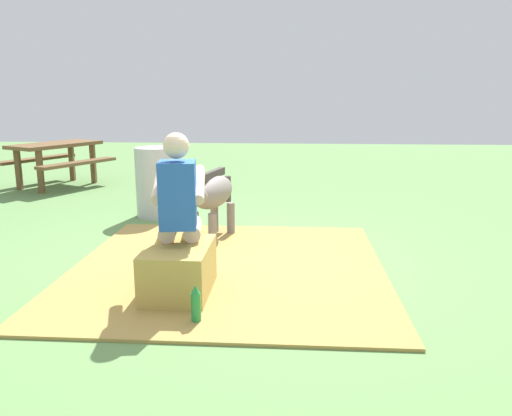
{
  "coord_description": "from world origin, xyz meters",
  "views": [
    {
      "loc": [
        -4.51,
        -0.44,
        1.58
      ],
      "look_at": [
        0.05,
        -0.13,
        0.55
      ],
      "focal_mm": 35.85,
      "sensor_mm": 36.0,
      "label": 1
    }
  ],
  "objects_px": {
    "water_barrel": "(158,182)",
    "picnic_bench": "(56,153)",
    "hay_bale": "(179,270)",
    "person_seated": "(179,206)",
    "pony_standing": "(210,194)",
    "soda_bottle": "(196,305)"
  },
  "relations": [
    {
      "from": "pony_standing",
      "to": "picnic_bench",
      "type": "height_order",
      "value": "pony_standing"
    },
    {
      "from": "picnic_bench",
      "to": "pony_standing",
      "type": "bearing_deg",
      "value": -135.51
    },
    {
      "from": "hay_bale",
      "to": "water_barrel",
      "type": "height_order",
      "value": "water_barrel"
    },
    {
      "from": "hay_bale",
      "to": "soda_bottle",
      "type": "bearing_deg",
      "value": -155.94
    },
    {
      "from": "person_seated",
      "to": "pony_standing",
      "type": "height_order",
      "value": "person_seated"
    },
    {
      "from": "water_barrel",
      "to": "picnic_bench",
      "type": "height_order",
      "value": "water_barrel"
    },
    {
      "from": "soda_bottle",
      "to": "hay_bale",
      "type": "bearing_deg",
      "value": 24.06
    },
    {
      "from": "hay_bale",
      "to": "person_seated",
      "type": "height_order",
      "value": "person_seated"
    },
    {
      "from": "hay_bale",
      "to": "soda_bottle",
      "type": "distance_m",
      "value": 0.57
    },
    {
      "from": "hay_bale",
      "to": "pony_standing",
      "type": "relative_size",
      "value": 0.55
    },
    {
      "from": "pony_standing",
      "to": "soda_bottle",
      "type": "height_order",
      "value": "pony_standing"
    },
    {
      "from": "soda_bottle",
      "to": "picnic_bench",
      "type": "xyz_separation_m",
      "value": [
        5.22,
        3.39,
        0.44
      ]
    },
    {
      "from": "picnic_bench",
      "to": "hay_bale",
      "type": "bearing_deg",
      "value": -146.15
    },
    {
      "from": "pony_standing",
      "to": "picnic_bench",
      "type": "bearing_deg",
      "value": 44.49
    },
    {
      "from": "pony_standing",
      "to": "soda_bottle",
      "type": "xyz_separation_m",
      "value": [
        -1.99,
        -0.21,
        -0.4
      ]
    },
    {
      "from": "soda_bottle",
      "to": "pony_standing",
      "type": "bearing_deg",
      "value": 5.97
    },
    {
      "from": "pony_standing",
      "to": "picnic_bench",
      "type": "relative_size",
      "value": 0.69
    },
    {
      "from": "soda_bottle",
      "to": "picnic_bench",
      "type": "distance_m",
      "value": 6.24
    },
    {
      "from": "person_seated",
      "to": "pony_standing",
      "type": "distance_m",
      "value": 1.32
    },
    {
      "from": "hay_bale",
      "to": "pony_standing",
      "type": "bearing_deg",
      "value": -0.89
    },
    {
      "from": "water_barrel",
      "to": "picnic_bench",
      "type": "distance_m",
      "value": 3.09
    },
    {
      "from": "pony_standing",
      "to": "picnic_bench",
      "type": "xyz_separation_m",
      "value": [
        3.24,
        3.18,
        0.03
      ]
    }
  ]
}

